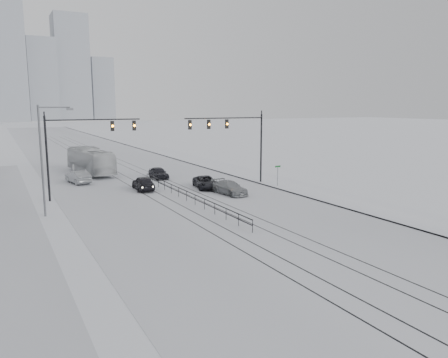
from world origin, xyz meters
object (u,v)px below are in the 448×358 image
(sedan_sb_inner, at_px, (143,183))
(sedan_nb_far, at_px, (159,173))
(sedan_nb_right, at_px, (230,188))
(sedan_nb_front, at_px, (206,182))
(box_truck, at_px, (90,161))
(sedan_sb_outer, at_px, (78,177))

(sedan_sb_inner, relative_size, sedan_nb_far, 1.09)
(sedan_sb_inner, xyz_separation_m, sedan_nb_right, (7.11, -6.31, -0.08))
(sedan_nb_front, relative_size, sedan_nb_far, 1.16)
(sedan_nb_far, xyz_separation_m, box_truck, (-6.69, 7.95, 0.99))
(sedan_sb_outer, height_order, sedan_nb_far, sedan_sb_outer)
(sedan_sb_inner, xyz_separation_m, sedan_nb_far, (4.00, 6.47, -0.06))
(sedan_sb_inner, distance_m, sedan_nb_front, 6.75)
(box_truck, bearing_deg, sedan_sb_outer, 61.51)
(sedan_sb_outer, bearing_deg, box_truck, -123.03)
(sedan_sb_inner, bearing_deg, sedan_nb_right, 143.32)
(sedan_sb_outer, xyz_separation_m, sedan_nb_far, (9.45, -1.10, -0.06))
(sedan_nb_front, xyz_separation_m, sedan_nb_far, (-2.38, 8.66, 0.04))
(sedan_sb_outer, bearing_deg, sedan_nb_front, 129.35)
(sedan_nb_right, height_order, box_truck, box_truck)
(sedan_sb_outer, relative_size, sedan_nb_right, 0.98)
(sedan_nb_front, distance_m, sedan_nb_far, 8.99)
(sedan_nb_front, height_order, sedan_nb_far, sedan_nb_far)
(sedan_sb_inner, bearing_deg, sedan_nb_front, 165.97)
(sedan_sb_inner, relative_size, sedan_nb_front, 0.94)
(sedan_sb_inner, height_order, sedan_nb_front, sedan_sb_inner)
(sedan_sb_outer, distance_m, box_truck, 7.44)
(sedan_sb_inner, distance_m, sedan_sb_outer, 9.33)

